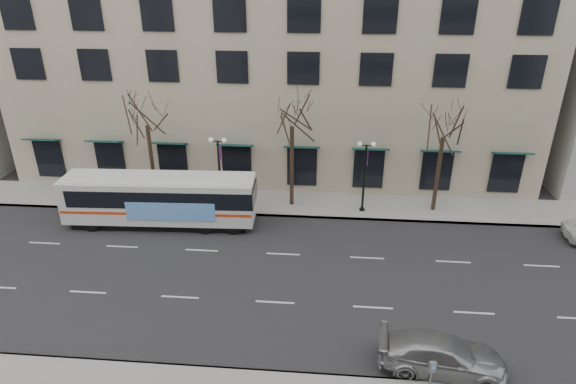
# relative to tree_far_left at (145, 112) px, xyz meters

# --- Properties ---
(ground) EXTENTS (160.00, 160.00, 0.00)m
(ground) POSITION_rel_tree_far_left_xyz_m (10.00, -8.80, -6.70)
(ground) COLOR black
(ground) RESTS_ON ground
(sidewalk_far) EXTENTS (80.00, 4.00, 0.15)m
(sidewalk_far) POSITION_rel_tree_far_left_xyz_m (15.00, 0.20, -6.62)
(sidewalk_far) COLOR gray
(sidewalk_far) RESTS_ON ground
(building_hotel) EXTENTS (40.00, 20.00, 24.00)m
(building_hotel) POSITION_rel_tree_far_left_xyz_m (8.00, 12.20, 5.30)
(building_hotel) COLOR tan
(building_hotel) RESTS_ON ground
(tree_far_left) EXTENTS (3.60, 3.60, 8.34)m
(tree_far_left) POSITION_rel_tree_far_left_xyz_m (0.00, 0.00, 0.00)
(tree_far_left) COLOR black
(tree_far_left) RESTS_ON ground
(tree_far_mid) EXTENTS (3.60, 3.60, 8.55)m
(tree_far_mid) POSITION_rel_tree_far_left_xyz_m (10.00, 0.00, 0.21)
(tree_far_mid) COLOR black
(tree_far_mid) RESTS_ON ground
(tree_far_right) EXTENTS (3.60, 3.60, 8.06)m
(tree_far_right) POSITION_rel_tree_far_left_xyz_m (20.00, 0.00, -0.28)
(tree_far_right) COLOR black
(tree_far_right) RESTS_ON ground
(lamp_post_left) EXTENTS (1.22, 0.45, 5.21)m
(lamp_post_left) POSITION_rel_tree_far_left_xyz_m (5.01, -0.60, -3.75)
(lamp_post_left) COLOR black
(lamp_post_left) RESTS_ON ground
(lamp_post_right) EXTENTS (1.22, 0.45, 5.21)m
(lamp_post_right) POSITION_rel_tree_far_left_xyz_m (15.01, -0.60, -3.75)
(lamp_post_right) COLOR black
(lamp_post_right) RESTS_ON ground
(city_bus) EXTENTS (12.61, 3.23, 3.39)m
(city_bus) POSITION_rel_tree_far_left_xyz_m (1.66, -3.37, -4.85)
(city_bus) COLOR silver
(city_bus) RESTS_ON ground
(silver_car) EXTENTS (5.51, 2.68, 1.54)m
(silver_car) POSITION_rel_tree_far_left_xyz_m (17.55, -15.00, -5.93)
(silver_car) COLOR #9D9FA4
(silver_car) RESTS_ON ground
(pay_station) EXTENTS (0.29, 0.21, 1.24)m
(pay_station) POSITION_rel_tree_far_left_xyz_m (16.90, -16.10, -5.65)
(pay_station) COLOR slate
(pay_station) RESTS_ON sidewalk_near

